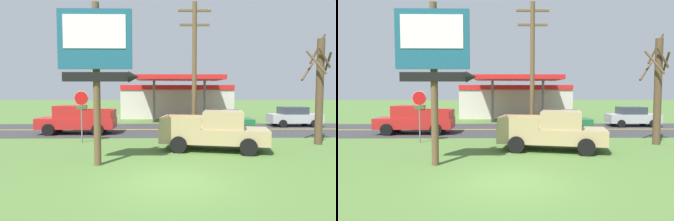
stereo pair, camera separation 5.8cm
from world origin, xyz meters
TOP-DOWN VIEW (x-y plane):
  - ground_plane at (0.00, 0.00)m, footprint 180.00×180.00m
  - road_asphalt at (0.00, 13.00)m, footprint 140.00×8.00m
  - road_centre_line at (0.00, 13.00)m, footprint 126.00×0.20m
  - motel_sign at (-2.85, 2.10)m, footprint 3.08×0.54m
  - stop_sign at (-4.95, 7.47)m, footprint 0.80×0.08m
  - utility_pole at (1.52, 7.72)m, footprint 1.90×0.26m
  - bare_tree at (8.27, 6.62)m, footprint 1.53×1.84m
  - gas_station at (1.30, 24.23)m, footprint 12.00×11.50m
  - pickup_tan_parked_on_lawn at (2.28, 5.08)m, footprint 5.50×3.05m
  - pickup_red_on_road at (-6.28, 11.00)m, footprint 5.20×2.24m
  - car_green_mid_lane at (3.85, 11.00)m, footprint 4.20×2.00m
  - car_silver_far_lane at (10.69, 15.00)m, footprint 4.20×2.00m

SIDE VIEW (x-z plane):
  - ground_plane at x=0.00m, z-range 0.00..0.00m
  - road_asphalt at x=0.00m, z-range 0.00..0.02m
  - road_centre_line at x=0.00m, z-range 0.02..0.03m
  - car_green_mid_lane at x=3.85m, z-range 0.01..1.65m
  - car_silver_far_lane at x=10.69m, z-range 0.01..1.65m
  - pickup_tan_parked_on_lawn at x=2.28m, z-range -0.02..1.94m
  - pickup_red_on_road at x=-6.28m, z-range -0.02..1.94m
  - gas_station at x=1.30m, z-range -0.26..4.14m
  - stop_sign at x=-4.95m, z-range 0.55..3.50m
  - bare_tree at x=8.27m, z-range 0.02..6.14m
  - motel_sign at x=-2.85m, z-range 1.13..7.48m
  - utility_pole at x=1.52m, z-range 0.29..8.32m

